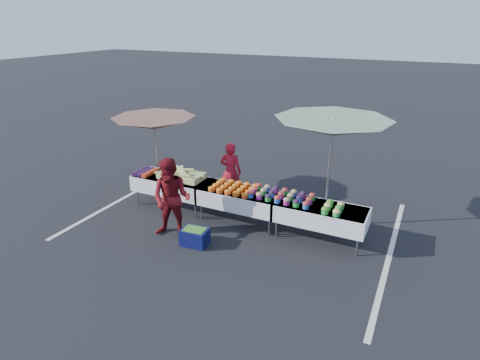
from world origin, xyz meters
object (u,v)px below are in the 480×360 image
at_px(table_left, 172,184).
at_px(umbrella_right, 333,128).
at_px(vendor, 231,172).
at_px(table_center, 240,198).
at_px(customer, 172,199).
at_px(table_right, 320,214).
at_px(storage_bin, 195,236).
at_px(umbrella_left, 154,124).

height_order(table_left, umbrella_right, umbrella_right).
bearing_deg(umbrella_right, table_left, -169.95).
distance_m(vendor, umbrella_right, 2.90).
xyz_separation_m(table_center, umbrella_right, (1.75, 0.63, 1.62)).
bearing_deg(table_center, table_left, 180.00).
bearing_deg(customer, table_right, 9.09).
relative_size(table_center, storage_bin, 3.35).
bearing_deg(storage_bin, table_center, 68.18).
distance_m(table_center, customer, 1.54).
distance_m(table_right, storage_bin, 2.56).
height_order(vendor, umbrella_right, umbrella_right).
distance_m(table_left, vendor, 1.46).
bearing_deg(vendor, storage_bin, 90.58).
height_order(table_left, vendor, vendor).
distance_m(umbrella_left, umbrella_right, 4.27).
bearing_deg(storage_bin, table_left, 132.78).
relative_size(customer, umbrella_right, 0.61).
bearing_deg(umbrella_right, storage_bin, -138.17).
distance_m(table_right, vendor, 2.72).
relative_size(customer, umbrella_left, 0.71).
bearing_deg(table_right, table_center, 180.00).
xyz_separation_m(table_center, storage_bin, (-0.39, -1.28, -0.41)).
bearing_deg(table_center, customer, -129.43).
xyz_separation_m(customer, umbrella_left, (-1.53, 1.57, 1.03)).
relative_size(vendor, umbrella_left, 0.62).
xyz_separation_m(customer, umbrella_right, (2.71, 1.80, 1.35)).
xyz_separation_m(vendor, umbrella_right, (2.48, -0.35, 1.46)).
height_order(table_center, table_right, same).
height_order(table_center, storage_bin, table_center).
bearing_deg(customer, storage_bin, -24.28).
bearing_deg(table_left, vendor, 42.56).
distance_m(table_center, vendor, 1.23).
bearing_deg(table_right, storage_bin, -149.63).
bearing_deg(umbrella_right, umbrella_left, -176.92).
bearing_deg(table_right, umbrella_left, 174.69).
xyz_separation_m(table_center, table_right, (1.80, 0.00, 0.00)).
bearing_deg(customer, table_center, 36.66).
bearing_deg(table_center, table_right, 0.00).
relative_size(table_center, vendor, 1.26).
bearing_deg(umbrella_left, umbrella_right, 3.08).
bearing_deg(table_right, customer, -156.99).
xyz_separation_m(table_left, umbrella_right, (3.55, 0.63, 1.62)).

